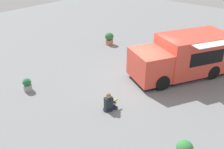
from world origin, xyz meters
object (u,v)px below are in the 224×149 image
(person_customer, at_px, (109,103))
(food_truck, at_px, (183,57))
(planter_flowering_near, at_px, (109,38))
(planter_flowering_far, at_px, (27,85))

(person_customer, bearing_deg, food_truck, -99.78)
(food_truck, bearing_deg, person_customer, 80.22)
(food_truck, bearing_deg, planter_flowering_near, -9.76)
(person_customer, height_order, planter_flowering_near, planter_flowering_near)
(food_truck, bearing_deg, planter_flowering_far, 51.97)
(person_customer, relative_size, planter_flowering_far, 1.31)
(person_customer, relative_size, planter_flowering_near, 0.98)
(planter_flowering_near, xyz_separation_m, planter_flowering_far, (-1.14, 7.57, -0.13))
(person_customer, bearing_deg, planter_flowering_far, 18.37)
(food_truck, distance_m, person_customer, 5.23)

